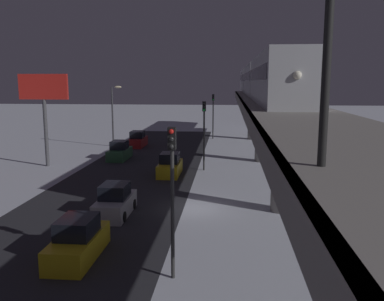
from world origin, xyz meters
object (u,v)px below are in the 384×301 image
(subway_train, at_px, (259,79))
(traffic_light_near, at_px, (172,181))
(sedan_yellow_2, at_px, (170,166))
(traffic_light_mid, at_px, (204,126))
(sedan_red, at_px, (138,140))
(sedan_yellow, at_px, (78,242))
(sedan_green, at_px, (120,152))
(commercial_billboard, at_px, (44,96))
(rail_signal, at_px, (330,13))
(traffic_light_far, at_px, (213,110))
(sedan_silver, at_px, (115,202))

(subway_train, distance_m, traffic_light_near, 33.85)
(sedan_yellow_2, relative_size, traffic_light_mid, 0.67)
(sedan_red, distance_m, sedan_yellow_2, 16.84)
(sedan_yellow, distance_m, traffic_light_mid, 20.65)
(traffic_light_near, bearing_deg, traffic_light_mid, -90.00)
(sedan_green, bearing_deg, commercial_billboard, 34.23)
(rail_signal, bearing_deg, sedan_yellow_2, -76.05)
(rail_signal, bearing_deg, subway_train, -92.36)
(traffic_light_mid, bearing_deg, sedan_yellow_2, 36.48)
(traffic_light_far, bearing_deg, rail_signal, 94.43)
(rail_signal, height_order, commercial_billboard, rail_signal)
(sedan_silver, relative_size, traffic_light_near, 0.65)
(sedan_yellow_2, bearing_deg, traffic_light_far, 82.98)
(sedan_yellow, height_order, sedan_red, same)
(traffic_light_mid, distance_m, commercial_billboard, 15.64)
(sedan_yellow_2, height_order, sedan_green, same)
(traffic_light_mid, height_order, traffic_light_far, same)
(sedan_green, bearing_deg, subway_train, -155.12)
(sedan_silver, bearing_deg, traffic_light_near, -59.43)
(sedan_silver, relative_size, sedan_red, 0.94)
(rail_signal, height_order, sedan_yellow_2, rail_signal)
(rail_signal, height_order, sedan_green, rail_signal)
(traffic_light_near, bearing_deg, commercial_billboard, -55.01)
(sedan_red, distance_m, traffic_light_far, 12.72)
(subway_train, bearing_deg, sedan_green, 24.88)
(sedan_silver, bearing_deg, sedan_yellow, -90.00)
(sedan_yellow, xyz_separation_m, commercial_billboard, (10.70, -20.40, 6.03))
(sedan_yellow, relative_size, traffic_light_near, 0.68)
(sedan_red, bearing_deg, sedan_yellow_2, 112.34)
(sedan_silver, relative_size, sedan_yellow_2, 0.97)
(sedan_green, bearing_deg, sedan_silver, 104.19)
(sedan_silver, xyz_separation_m, traffic_light_near, (-4.70, 7.96, 3.41))
(commercial_billboard, bearing_deg, traffic_light_far, -126.48)
(traffic_light_mid, height_order, commercial_billboard, commercial_billboard)
(subway_train, xyz_separation_m, commercial_billboard, (21.09, 11.10, -1.59))
(sedan_silver, distance_m, sedan_green, 18.77)
(subway_train, relative_size, sedan_yellow, 12.75)
(sedan_red, bearing_deg, sedan_yellow, 97.88)
(rail_signal, relative_size, sedan_red, 0.90)
(traffic_light_far, bearing_deg, traffic_light_near, 90.00)
(traffic_light_mid, distance_m, traffic_light_far, 21.41)
(sedan_silver, distance_m, commercial_billboard, 18.66)
(sedan_yellow, height_order, traffic_light_near, traffic_light_near)
(subway_train, relative_size, sedan_silver, 13.30)
(traffic_light_far, bearing_deg, traffic_light_mid, 90.00)
(sedan_yellow_2, xyz_separation_m, traffic_light_near, (-2.90, 19.27, 3.40))
(traffic_light_near, height_order, traffic_light_mid, same)
(rail_signal, height_order, sedan_silver, rail_signal)
(sedan_yellow_2, xyz_separation_m, sedan_green, (6.40, -6.88, 0.00))
(rail_signal, bearing_deg, traffic_light_mid, -82.41)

